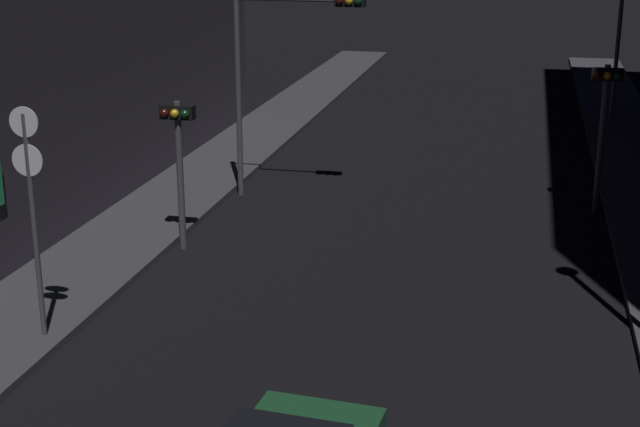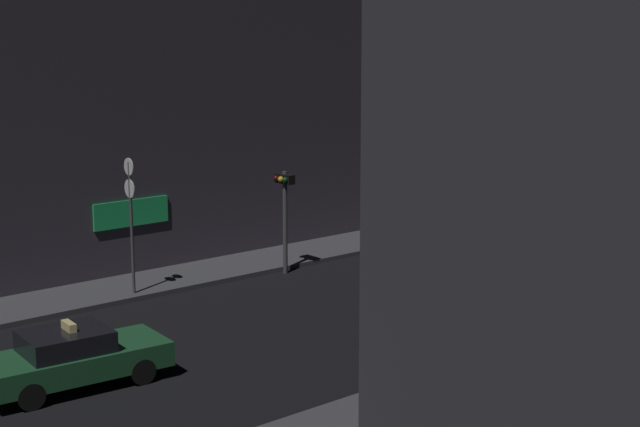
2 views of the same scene
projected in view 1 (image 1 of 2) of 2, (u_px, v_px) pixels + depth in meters
The scene contains 5 objects.
sidewalk_left at pixel (213, 170), 29.30m from camera, with size 2.67×55.64×0.17m, color #424247.
traffic_light_overhead at pixel (282, 53), 25.49m from camera, with size 3.62×0.42×5.77m.
traffic_light_left_kerb at pixel (178, 144), 21.79m from camera, with size 0.80×0.42×3.57m.
traffic_light_right_kerb at pixel (604, 109), 24.53m from camera, with size 0.80×0.42×3.98m.
sign_pole_left at pixel (32, 202), 16.71m from camera, with size 0.58×0.10×4.30m.
Camera 1 is at (2.87, -1.17, 7.54)m, focal length 52.75 mm.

